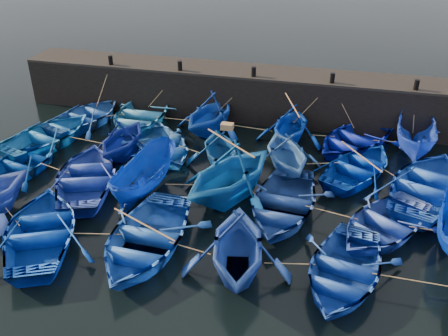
% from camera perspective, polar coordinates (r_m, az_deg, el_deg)
% --- Properties ---
extents(ground, '(120.00, 120.00, 0.00)m').
position_cam_1_polar(ground, '(19.18, -2.30, -6.45)').
color(ground, black).
rests_on(ground, ground).
extents(quay_wall, '(26.00, 2.50, 2.50)m').
position_cam_1_polar(quay_wall, '(27.61, 3.67, 8.34)').
color(quay_wall, black).
rests_on(quay_wall, ground).
extents(quay_top, '(26.00, 2.50, 0.12)m').
position_cam_1_polar(quay_top, '(27.16, 3.76, 10.91)').
color(quay_top, black).
rests_on(quay_top, quay_wall).
extents(bollard_0, '(0.24, 0.24, 0.50)m').
position_cam_1_polar(bollard_0, '(28.68, -12.83, 11.93)').
color(bollard_0, black).
rests_on(bollard_0, quay_top).
extents(bollard_1, '(0.24, 0.24, 0.50)m').
position_cam_1_polar(bollard_1, '(27.19, -5.06, 11.57)').
color(bollard_1, black).
rests_on(bollard_1, quay_top).
extents(bollard_2, '(0.24, 0.24, 0.50)m').
position_cam_1_polar(bollard_2, '(26.22, 3.41, 10.94)').
color(bollard_2, black).
rests_on(bollard_2, quay_top).
extents(bollard_3, '(0.24, 0.24, 0.50)m').
position_cam_1_polar(bollard_3, '(25.85, 12.29, 10.02)').
color(bollard_3, black).
rests_on(bollard_3, quay_top).
extents(bollard_4, '(0.24, 0.24, 0.50)m').
position_cam_1_polar(bollard_4, '(26.09, 21.15, 8.87)').
color(bollard_4, black).
rests_on(bollard_4, quay_top).
extents(boat_0, '(4.77, 5.65, 1.00)m').
position_cam_1_polar(boat_0, '(27.80, -15.44, 5.77)').
color(boat_0, '#1E4D97').
rests_on(boat_0, ground).
extents(boat_1, '(4.28, 5.83, 1.18)m').
position_cam_1_polar(boat_1, '(27.09, -9.58, 6.02)').
color(boat_1, '#2A73B1').
rests_on(boat_1, ground).
extents(boat_2, '(4.55, 4.94, 2.18)m').
position_cam_1_polar(boat_2, '(25.70, -1.62, 6.31)').
color(boat_2, '#0C3896').
rests_on(boat_2, ground).
extents(boat_3, '(3.60, 4.09, 2.03)m').
position_cam_1_polar(boat_3, '(24.82, 7.64, 4.97)').
color(boat_3, '#0430A2').
rests_on(boat_3, ground).
extents(boat_4, '(5.80, 6.20, 1.05)m').
position_cam_1_polar(boat_4, '(25.06, 14.58, 3.24)').
color(boat_4, '#051590').
rests_on(boat_4, ground).
extents(boat_5, '(2.11, 4.90, 1.85)m').
position_cam_1_polar(boat_5, '(25.26, 21.13, 3.36)').
color(boat_5, blue).
rests_on(boat_5, ground).
extents(boat_6, '(5.09, 6.02, 1.07)m').
position_cam_1_polar(boat_6, '(26.15, -19.35, 3.64)').
color(boat_6, '#135CA5').
rests_on(boat_6, ground).
extents(boat_7, '(3.40, 3.89, 1.96)m').
position_cam_1_polar(boat_7, '(23.80, -11.51, 3.39)').
color(boat_7, navy).
rests_on(boat_7, ground).
extents(boat_8, '(5.86, 5.98, 1.01)m').
position_cam_1_polar(boat_8, '(23.93, -7.20, 2.66)').
color(boat_8, blue).
rests_on(boat_8, ground).
extents(boat_9, '(4.26, 4.54, 1.92)m').
position_cam_1_polar(boat_9, '(22.49, -0.38, 2.34)').
color(boat_9, navy).
rests_on(boat_9, ground).
extents(boat_10, '(4.66, 4.94, 2.06)m').
position_cam_1_polar(boat_10, '(22.15, 7.21, 1.82)').
color(boat_10, '#3063B8').
rests_on(boat_10, ground).
extents(boat_11, '(5.11, 5.70, 0.97)m').
position_cam_1_polar(boat_11, '(22.75, 15.23, 0.19)').
color(boat_11, '#002890').
rests_on(boat_11, ground).
extents(boat_12, '(5.87, 6.87, 1.20)m').
position_cam_1_polar(boat_12, '(22.06, 22.40, -1.80)').
color(boat_12, blue).
rests_on(boat_12, ground).
extents(boat_13, '(4.05, 4.98, 0.91)m').
position_cam_1_polar(boat_13, '(24.05, -21.98, 0.57)').
color(boat_13, navy).
rests_on(boat_13, ground).
extents(boat_14, '(5.31, 6.25, 1.10)m').
position_cam_1_polar(boat_14, '(21.91, -15.34, -0.85)').
color(boat_14, navy).
rests_on(boat_14, ground).
extents(boat_15, '(2.25, 4.57, 1.69)m').
position_cam_1_polar(boat_15, '(20.84, -9.13, -0.84)').
color(boat_15, navy).
rests_on(boat_15, ground).
extents(boat_16, '(6.01, 6.30, 2.58)m').
position_cam_1_polar(boat_16, '(19.92, 0.70, -0.47)').
color(boat_16, '#0D5294').
rests_on(boat_16, ground).
extents(boat_17, '(4.07, 5.44, 1.08)m').
position_cam_1_polar(boat_17, '(19.53, 6.68, -3.99)').
color(boat_17, navy).
rests_on(boat_17, ground).
extents(boat_18, '(5.41, 5.81, 0.98)m').
position_cam_1_polar(boat_18, '(19.25, 17.70, -6.13)').
color(boat_18, '#2746AC').
rests_on(boat_18, ground).
extents(boat_21, '(5.59, 6.35, 1.09)m').
position_cam_1_polar(boat_21, '(19.14, -20.09, -6.63)').
color(boat_21, '#0737A8').
rests_on(boat_21, ground).
extents(boat_22, '(4.05, 5.55, 1.13)m').
position_cam_1_polar(boat_22, '(17.80, -9.03, -7.89)').
color(boat_22, blue).
rests_on(boat_22, ground).
extents(boat_23, '(4.43, 4.90, 2.25)m').
position_cam_1_polar(boat_23, '(16.38, 1.54, -8.77)').
color(boat_23, navy).
rests_on(boat_23, ground).
extents(boat_24, '(4.29, 5.37, 1.00)m').
position_cam_1_polar(boat_24, '(16.84, 13.46, -11.28)').
color(boat_24, '#153C94').
rests_on(boat_24, ground).
extents(wooden_crate, '(0.54, 0.38, 0.27)m').
position_cam_1_polar(wooden_crate, '(21.94, 0.37, 4.78)').
color(wooden_crate, olive).
rests_on(wooden_crate, boat_9).
extents(mooring_ropes, '(17.24, 11.95, 2.10)m').
position_cam_1_polar(mooring_ropes, '(22.69, 0.95, 2.36)').
color(mooring_ropes, tan).
rests_on(mooring_ropes, ground).
extents(loose_oars, '(9.50, 11.72, 1.67)m').
position_cam_1_polar(loose_oars, '(20.59, 4.70, 1.83)').
color(loose_oars, '#99724C').
rests_on(loose_oars, ground).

